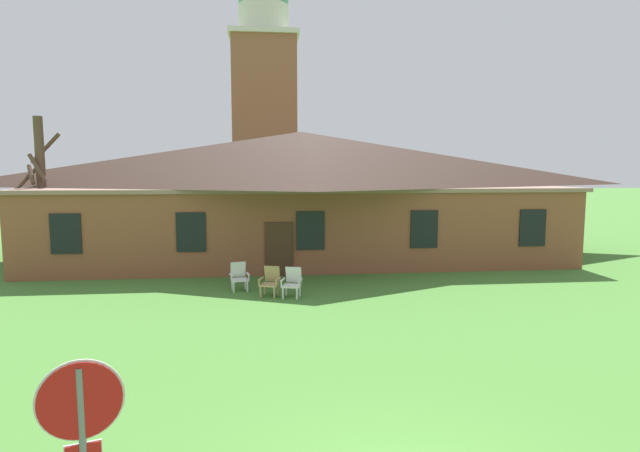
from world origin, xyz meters
name	(u,v)px	position (x,y,z in m)	size (l,w,h in m)	color
brick_building	(301,193)	(0.00, 19.04, 3.01)	(23.56, 10.40, 5.90)	brown
dome_tower	(265,104)	(-1.71, 35.19, 9.19)	(5.18, 5.18, 20.03)	#93563D
stop_sign	(82,429)	(-3.49, -0.64, 1.64)	(0.77, 0.28, 2.33)	slate
lawn_chair_by_porch	(239,276)	(-2.65, 11.84, 0.50)	(0.72, 0.76, 0.96)	silver
lawn_chair_near_door	(271,280)	(-1.58, 10.97, 0.50)	(0.75, 0.81, 0.96)	tan
lawn_chair_left_end	(292,282)	(-0.88, 10.73, 0.50)	(0.75, 0.80, 0.96)	silver
bare_tree_beside_building	(41,189)	(-10.89, 16.58, 3.31)	(1.66, 1.60, 6.26)	brown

